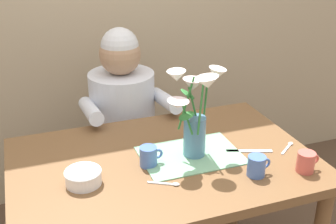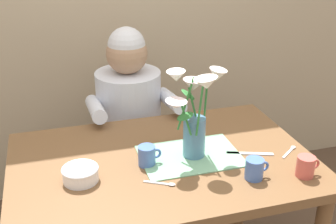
{
  "view_description": "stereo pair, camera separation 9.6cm",
  "coord_description": "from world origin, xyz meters",
  "views": [
    {
      "loc": [
        -0.48,
        -1.4,
        1.62
      ],
      "look_at": [
        0.04,
        0.05,
        0.92
      ],
      "focal_mm": 45.69,
      "sensor_mm": 36.0,
      "label": 1
    },
    {
      "loc": [
        -0.39,
        -1.43,
        1.62
      ],
      "look_at": [
        0.04,
        0.05,
        0.92
      ],
      "focal_mm": 45.69,
      "sensor_mm": 36.0,
      "label": 2
    }
  ],
  "objects": [
    {
      "name": "ceramic_mug",
      "position": [
        -0.07,
        -0.03,
        0.78
      ],
      "size": [
        0.09,
        0.07,
        0.08
      ],
      "color": "#476BB7",
      "rests_on": "dining_table"
    },
    {
      "name": "striped_placemat",
      "position": [
        0.11,
        -0.01,
        0.74
      ],
      "size": [
        0.4,
        0.28,
        0.0
      ],
      "primitive_type": "cube",
      "color": "#7AB289",
      "rests_on": "dining_table"
    },
    {
      "name": "tea_cup",
      "position": [
        0.29,
        -0.23,
        0.78
      ],
      "size": [
        0.09,
        0.07,
        0.08
      ],
      "color": "#476BB7",
      "rests_on": "dining_table"
    },
    {
      "name": "spoon_0",
      "position": [
        -0.04,
        -0.18,
        0.74
      ],
      "size": [
        0.11,
        0.07,
        0.01
      ],
      "color": "silver",
      "rests_on": "dining_table"
    },
    {
      "name": "dinner_knife",
      "position": [
        0.35,
        -0.06,
        0.74
      ],
      "size": [
        0.18,
        0.08,
        0.0
      ],
      "primitive_type": "cube",
      "rotation": [
        0.0,
        0.0,
        -0.35
      ],
      "color": "silver",
      "rests_on": "dining_table"
    },
    {
      "name": "dining_table",
      "position": [
        0.0,
        0.0,
        0.64
      ],
      "size": [
        1.2,
        0.8,
        0.74
      ],
      "color": "brown",
      "rests_on": "ground_plane"
    },
    {
      "name": "spoon_1",
      "position": [
        0.53,
        -0.09,
        0.74
      ],
      "size": [
        0.1,
        0.08,
        0.01
      ],
      "color": "silver",
      "rests_on": "dining_table"
    },
    {
      "name": "coffee_cup",
      "position": [
        0.48,
        -0.27,
        0.78
      ],
      "size": [
        0.09,
        0.07,
        0.08
      ],
      "color": "#CC564C",
      "rests_on": "dining_table"
    },
    {
      "name": "flower_vase",
      "position": [
        0.13,
        -0.01,
        0.94
      ],
      "size": [
        0.3,
        0.23,
        0.36
      ],
      "color": "teal",
      "rests_on": "dining_table"
    },
    {
      "name": "ceramic_bowl",
      "position": [
        -0.33,
        -0.07,
        0.77
      ],
      "size": [
        0.14,
        0.14,
        0.06
      ],
      "color": "white",
      "rests_on": "dining_table"
    },
    {
      "name": "seated_person",
      "position": [
        -0.01,
        0.62,
        0.56
      ],
      "size": [
        0.45,
        0.47,
        1.14
      ],
      "rotation": [
        0.0,
        0.0,
        0.05
      ],
      "color": "#4C4C56",
      "rests_on": "ground_plane"
    }
  ]
}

